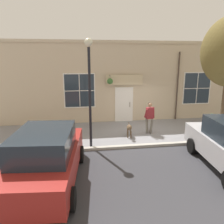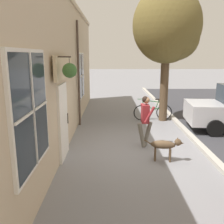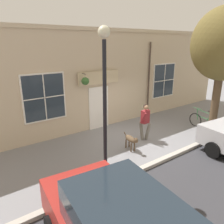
% 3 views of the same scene
% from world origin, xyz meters
% --- Properties ---
extents(ground_plane, '(90.00, 90.00, 0.00)m').
position_xyz_m(ground_plane, '(0.00, 0.00, 0.00)').
color(ground_plane, gray).
extents(storefront_facade, '(0.95, 18.00, 4.79)m').
position_xyz_m(storefront_facade, '(-2.34, 0.00, 2.40)').
color(storefront_facade, '#C6B293').
rests_on(storefront_facade, ground_plane).
extents(pedestrian_walking, '(0.53, 0.55, 1.63)m').
position_xyz_m(pedestrian_walking, '(0.25, 0.22, 0.97)').
color(pedestrian_walking, '#6B665B').
rests_on(pedestrian_walking, ground_plane).
extents(dog_on_leash, '(1.07, 0.36, 0.68)m').
position_xyz_m(dog_on_leash, '(0.66, -0.92, 0.46)').
color(dog_on_leash, brown).
rests_on(dog_on_leash, ground_plane).
extents(leaning_bicycle, '(1.74, 0.16, 1.00)m').
position_xyz_m(leaning_bicycle, '(1.06, 3.57, 0.38)').
color(leaning_bicycle, black).
rests_on(leaning_bicycle, ground_plane).
extents(street_lamp, '(0.32, 0.32, 4.54)m').
position_xyz_m(street_lamp, '(1.70, -2.86, 2.99)').
color(street_lamp, black).
rests_on(street_lamp, ground_plane).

